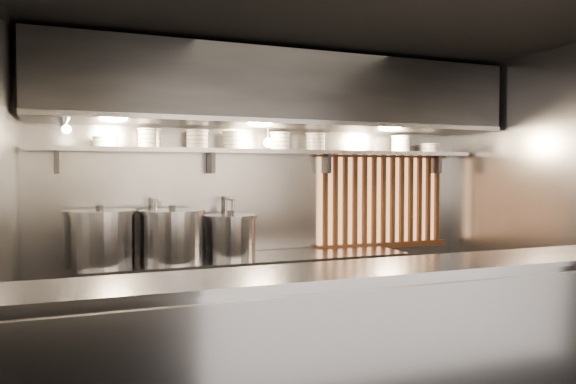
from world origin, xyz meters
TOP-DOWN VIEW (x-y plane):
  - ceiling at (0.00, 0.00)m, footprint 4.50×4.50m
  - wall_back at (0.00, 1.50)m, footprint 4.50×0.00m
  - wall_left at (-2.25, 0.00)m, footprint 0.00×3.00m
  - wall_right at (2.25, 0.00)m, footprint 0.00×3.00m
  - serving_counter at (0.00, -0.96)m, footprint 4.50×0.56m
  - cooking_bench at (-0.30, 1.13)m, footprint 3.00×0.70m
  - bowl_shelf at (0.00, 1.32)m, footprint 4.40×0.34m
  - exhaust_hood at (0.00, 1.10)m, footprint 4.40×0.81m
  - wood_screen at (1.30, 1.45)m, footprint 1.56×0.09m
  - faucet_left at (-1.15, 1.37)m, footprint 0.04×0.30m
  - faucet_right at (-0.45, 1.37)m, footprint 0.04×0.30m
  - heat_lamp at (-1.90, 0.85)m, footprint 0.25×0.35m
  - pendant_bulb at (-0.10, 1.20)m, footprint 0.09×0.09m
  - stock_pot_left at (-1.02, 1.12)m, footprint 0.58×0.58m
  - stock_pot_mid at (-1.62, 1.16)m, footprint 0.76×0.76m
  - stock_pot_right at (-0.48, 1.17)m, footprint 0.52×0.52m
  - bowl_stack_0 at (-1.55, 1.32)m, footprint 0.23×0.23m
  - bowl_stack_1 at (-1.18, 1.32)m, footprint 0.21×0.21m
  - bowl_stack_2 at (-0.75, 1.32)m, footprint 0.21×0.21m
  - bowl_stack_3 at (-0.41, 1.32)m, footprint 0.21×0.21m
  - bowl_stack_4 at (0.06, 1.32)m, footprint 0.20×0.20m
  - bowl_stack_5 at (0.45, 1.32)m, footprint 0.20×0.20m
  - bowl_stack_6 at (1.44, 1.32)m, footprint 0.21×0.21m
  - bowl_stack_7 at (1.82, 1.32)m, footprint 0.21×0.21m

SIDE VIEW (x-z plane):
  - cooking_bench at x=-0.30m, z-range 0.00..0.90m
  - serving_counter at x=0.00m, z-range 0.00..1.13m
  - stock_pot_right at x=-0.48m, z-range 0.88..1.31m
  - stock_pot_left at x=-1.02m, z-range 0.88..1.37m
  - stock_pot_mid at x=-1.62m, z-range 0.88..1.39m
  - faucet_left at x=-1.15m, z-range 1.06..1.56m
  - faucet_right at x=-0.45m, z-range 1.06..1.56m
  - wood_screen at x=1.30m, z-range 0.86..1.90m
  - wall_back at x=0.00m, z-range -0.85..3.65m
  - wall_left at x=-2.25m, z-range -0.10..2.90m
  - wall_right at x=2.25m, z-range -0.10..2.90m
  - bowl_shelf at x=0.00m, z-range 1.86..1.90m
  - bowl_stack_0 at x=-1.55m, z-range 1.90..1.99m
  - bowl_stack_7 at x=1.82m, z-range 1.90..1.99m
  - pendant_bulb at x=-0.10m, z-range 1.87..2.05m
  - bowl_stack_1 at x=-1.18m, z-range 1.90..2.07m
  - bowl_stack_2 at x=-0.75m, z-range 1.90..2.07m
  - bowl_stack_6 at x=1.44m, z-range 1.90..2.07m
  - bowl_stack_3 at x=-0.41m, z-range 1.90..2.07m
  - bowl_stack_4 at x=0.06m, z-range 1.90..2.07m
  - bowl_stack_5 at x=0.45m, z-range 1.90..2.07m
  - heat_lamp at x=-1.90m, z-range 1.97..2.17m
  - exhaust_hood at x=0.00m, z-range 2.10..2.75m
  - ceiling at x=0.00m, z-range 2.80..2.80m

